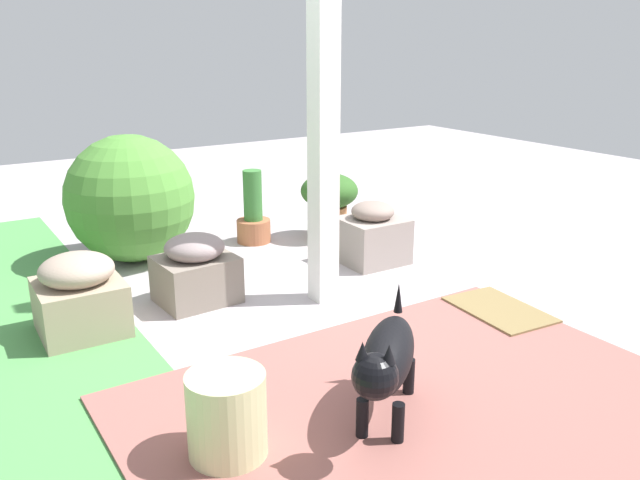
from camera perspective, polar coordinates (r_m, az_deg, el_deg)
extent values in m
plane|color=#AEA3A8|center=(3.67, 2.02, -7.00)|extent=(12.00, 12.00, 0.00)
cube|color=#925851|center=(2.87, 9.39, -14.54)|extent=(1.80, 2.40, 0.02)
cube|color=white|center=(3.67, 0.31, 13.46)|extent=(0.14, 0.14, 2.53)
cube|color=gray|center=(4.55, 4.56, -0.03)|extent=(0.40, 0.43, 0.31)
ellipsoid|color=gray|center=(4.49, 4.62, 2.52)|extent=(0.30, 0.30, 0.13)
cube|color=gray|center=(3.94, -10.72, -3.39)|extent=(0.40, 0.46, 0.28)
ellipsoid|color=gray|center=(3.87, -10.89, -0.62)|extent=(0.35, 0.35, 0.16)
cube|color=gray|center=(3.70, -20.10, -5.52)|extent=(0.44, 0.44, 0.29)
ellipsoid|color=tan|center=(3.62, -20.44, -2.45)|extent=(0.38, 0.38, 0.17)
sphere|color=#4B8935|center=(4.70, -16.20, 3.49)|extent=(0.88, 0.88, 0.88)
cylinder|color=#A25D3D|center=(5.03, -5.79, 0.81)|extent=(0.26, 0.26, 0.17)
cylinder|color=#377333|center=(4.96, -5.89, 3.89)|extent=(0.14, 0.14, 0.38)
cylinder|color=#B97643|center=(5.10, 0.81, 1.59)|extent=(0.27, 0.27, 0.25)
ellipsoid|color=#2D5A21|center=(5.04, 0.82, 4.31)|extent=(0.44, 0.44, 0.27)
ellipsoid|color=black|center=(2.69, 5.97, -9.87)|extent=(0.55, 0.57, 0.22)
sphere|color=black|center=(2.34, 4.81, -11.76)|extent=(0.17, 0.17, 0.17)
cone|color=black|center=(2.29, 6.03, -9.83)|extent=(0.05, 0.05, 0.07)
cone|color=black|center=(2.31, 3.72, -9.61)|extent=(0.05, 0.05, 0.07)
cylinder|color=black|center=(2.62, 6.80, -15.68)|extent=(0.05, 0.05, 0.18)
cylinder|color=black|center=(2.64, 3.70, -15.36)|extent=(0.05, 0.05, 0.18)
cylinder|color=black|center=(2.94, 7.74, -11.82)|extent=(0.05, 0.05, 0.18)
cylinder|color=black|center=(2.95, 5.01, -11.56)|extent=(0.05, 0.05, 0.18)
cone|color=black|center=(2.89, 6.85, -4.97)|extent=(0.04, 0.04, 0.14)
cylinder|color=beige|center=(2.52, -8.11, -15.00)|extent=(0.30, 0.30, 0.34)
cube|color=olive|center=(3.89, 15.36, -5.98)|extent=(0.61, 0.42, 0.03)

